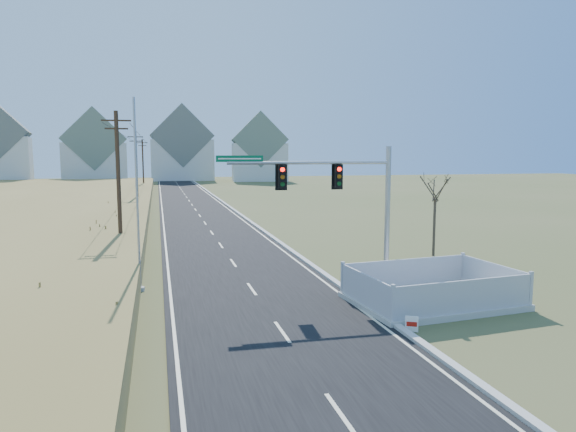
# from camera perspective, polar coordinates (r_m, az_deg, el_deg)

# --- Properties ---
(ground) EXTENTS (260.00, 260.00, 0.00)m
(ground) POSITION_cam_1_polar(r_m,az_deg,el_deg) (20.42, -2.00, -11.07)
(ground) COLOR #4A5328
(ground) RESTS_ON ground
(road) EXTENTS (8.00, 180.00, 0.06)m
(road) POSITION_cam_1_polar(r_m,az_deg,el_deg) (69.40, -10.83, 1.52)
(road) COLOR black
(road) RESTS_ON ground
(curb) EXTENTS (0.30, 180.00, 0.18)m
(curb) POSITION_cam_1_polar(r_m,az_deg,el_deg) (69.77, -7.43, 1.66)
(curb) COLOR #B2AFA8
(curb) RESTS_ON ground
(utility_pole_near) EXTENTS (1.80, 0.26, 9.00)m
(utility_pole_near) POSITION_cam_1_polar(r_m,az_deg,el_deg) (34.12, -18.32, 3.80)
(utility_pole_near) COLOR #422D1E
(utility_pole_near) RESTS_ON ground
(utility_pole_mid) EXTENTS (1.80, 0.26, 9.00)m
(utility_pole_mid) POSITION_cam_1_polar(r_m,az_deg,el_deg) (64.06, -16.48, 5.11)
(utility_pole_mid) COLOR #422D1E
(utility_pole_mid) RESTS_ON ground
(utility_pole_far) EXTENTS (1.80, 0.26, 9.00)m
(utility_pole_far) POSITION_cam_1_polar(r_m,az_deg,el_deg) (94.04, -15.81, 5.58)
(utility_pole_far) COLOR #422D1E
(utility_pole_far) RESTS_ON ground
(condo_nnw) EXTENTS (14.93, 11.17, 17.03)m
(condo_nnw) POSITION_cam_1_polar(r_m,az_deg,el_deg) (127.76, -20.67, 6.67)
(condo_nnw) COLOR white
(condo_nnw) RESTS_ON ground
(condo_n) EXTENTS (15.27, 10.20, 18.54)m
(condo_n) POSITION_cam_1_polar(r_m,az_deg,el_deg) (131.15, -11.71, 7.25)
(condo_n) COLOR white
(condo_n) RESTS_ON ground
(condo_ne) EXTENTS (14.12, 10.51, 16.52)m
(condo_ne) POSITION_cam_1_polar(r_m,az_deg,el_deg) (125.34, -3.22, 7.05)
(condo_ne) COLOR white
(condo_ne) RESTS_ON ground
(traffic_signal_mast) EXTENTS (8.39, 0.63, 6.68)m
(traffic_signal_mast) POSITION_cam_1_polar(r_m,az_deg,el_deg) (24.23, 7.01, 1.74)
(traffic_signal_mast) COLOR #9EA0A5
(traffic_signal_mast) RESTS_ON ground
(fence_enclosure) EXTENTS (7.00, 5.08, 1.52)m
(fence_enclosure) POSITION_cam_1_polar(r_m,az_deg,el_deg) (22.77, 15.70, -8.67)
(fence_enclosure) COLOR #B7B5AD
(fence_enclosure) RESTS_ON ground
(open_sign) EXTENTS (0.43, 0.26, 0.57)m
(open_sign) POSITION_cam_1_polar(r_m,az_deg,el_deg) (19.12, 13.58, -11.58)
(open_sign) COLOR white
(open_sign) RESTS_ON ground
(flagpole) EXTENTS (0.40, 0.40, 8.83)m
(flagpole) POSITION_cam_1_polar(r_m,az_deg,el_deg) (24.36, -16.36, 0.06)
(flagpole) COLOR #B7B5AD
(flagpole) RESTS_ON ground
(bare_tree) EXTENTS (2.04, 2.04, 5.40)m
(bare_tree) POSITION_cam_1_polar(r_m,az_deg,el_deg) (32.86, 16.08, 3.20)
(bare_tree) COLOR #4C3F33
(bare_tree) RESTS_ON ground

